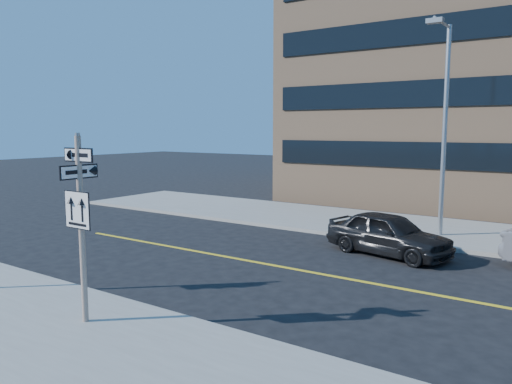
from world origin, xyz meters
The scene contains 5 objects.
ground centered at (0.00, 0.00, 0.00)m, with size 120.00×120.00×0.00m, color black.
sign_pole centered at (0.00, -2.51, 2.44)m, with size 0.92×0.92×4.06m.
parked_car_a centered at (3.21, 7.34, 0.74)m, with size 4.34×1.75×1.48m, color black.
streetlight_a centered at (4.00, 10.76, 4.76)m, with size 0.55×2.25×8.00m.
building_brick centered at (2.00, 25.00, 9.00)m, with size 18.00×18.00×18.00m, color tan.
Camera 1 is at (8.92, -8.96, 4.29)m, focal length 35.00 mm.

